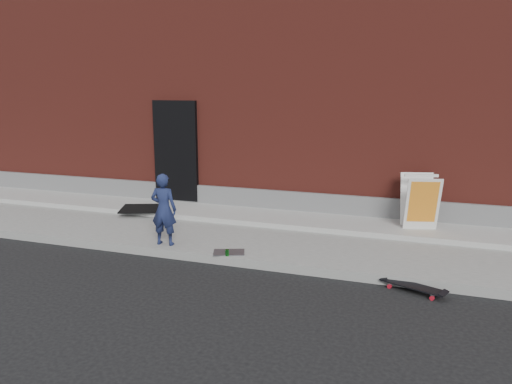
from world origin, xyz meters
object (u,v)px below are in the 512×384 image
at_px(skateboard, 413,286).
at_px(pizza_sign, 420,201).
at_px(soda_can, 227,253).
at_px(child, 164,209).

relative_size(skateboard, pizza_sign, 0.91).
bearing_deg(soda_can, child, 170.39).
height_order(child, pizza_sign, child).
height_order(child, skateboard, child).
relative_size(child, skateboard, 1.36).
distance_m(skateboard, soda_can, 2.89).
height_order(skateboard, soda_can, soda_can).
bearing_deg(pizza_sign, child, -152.48).
xyz_separation_m(child, soda_can, (1.25, -0.21, -0.57)).
distance_m(skateboard, pizza_sign, 2.62).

